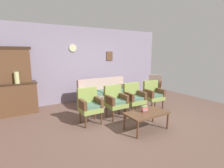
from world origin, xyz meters
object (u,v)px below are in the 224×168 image
floral_couch (105,96)px  armchair_near_couch_end (134,97)px  wingback_chair_by_fireplace (155,85)px  coffee_table (146,114)px  side_cabinet (16,98)px  vase_on_cabinet (17,78)px  book_stack_on_table (144,109)px  armchair_near_cabinet (115,100)px  armchair_by_doorway (90,104)px  armchair_row_middle (153,94)px

floral_couch → armchair_near_couch_end: bearing=-74.0°
wingback_chair_by_fireplace → coffee_table: 3.10m
side_cabinet → vase_on_cabinet: bearing=-72.0°
vase_on_cabinet → book_stack_on_table: bearing=-45.9°
armchair_near_couch_end → armchair_near_cabinet: bearing=-179.1°
armchair_by_doorway → book_stack_on_table: size_ratio=5.35×
wingback_chair_by_fireplace → floral_couch: bearing=176.6°
armchair_near_couch_end → vase_on_cabinet: bearing=151.5°
side_cabinet → book_stack_on_table: side_cabinet is taller
armchair_row_middle → armchair_near_couch_end: bearing=178.8°
armchair_by_doorway → coffee_table: armchair_by_doorway is taller
armchair_near_cabinet → armchair_row_middle: same height
floral_couch → coffee_table: bearing=-92.7°
vase_on_cabinet → coffee_table: (2.50, -2.61, -0.72)m
armchair_near_cabinet → book_stack_on_table: (0.20, -0.95, -0.00)m
armchair_near_couch_end → armchair_row_middle: size_ratio=1.00×
armchair_near_couch_end → armchair_row_middle: 0.77m
vase_on_cabinet → armchair_row_middle: (3.69, -1.61, -0.60)m
armchair_near_cabinet → armchair_near_couch_end: size_ratio=1.00×
armchair_by_doorway → book_stack_on_table: armchair_by_doorway is taller
armchair_near_couch_end → coffee_table: size_ratio=0.90×
armchair_near_cabinet → wingback_chair_by_fireplace: bearing=22.0°
floral_couch → armchair_row_middle: (1.10, -1.17, 0.17)m
side_cabinet → coffee_table: 3.78m
armchair_row_middle → book_stack_on_table: (-1.22, -0.94, -0.00)m
armchair_near_couch_end → floral_couch: bearing=106.0°
armchair_by_doorway → vase_on_cabinet: bearing=133.8°
armchair_near_cabinet → wingback_chair_by_fireplace: size_ratio=1.00×
vase_on_cabinet → wingback_chair_by_fireplace: vase_on_cabinet is taller
armchair_by_doorway → armchair_row_middle: (2.18, -0.03, 0.00)m
armchair_near_couch_end → book_stack_on_table: size_ratio=5.35×
vase_on_cabinet → armchair_row_middle: bearing=-23.6°
side_cabinet → book_stack_on_table: bearing=-47.2°
armchair_near_cabinet → armchair_row_middle: 1.42m
vase_on_cabinet → floral_couch: vase_on_cabinet is taller
armchair_near_cabinet → armchair_row_middle: (1.42, -0.01, 0.00)m
floral_couch → armchair_row_middle: bearing=-46.9°
book_stack_on_table → vase_on_cabinet: bearing=134.1°
armchair_near_cabinet → side_cabinet: bearing=142.6°
book_stack_on_table → armchair_near_couch_end: bearing=64.7°
armchair_row_middle → coffee_table: bearing=-140.0°
armchair_row_middle → book_stack_on_table: 1.54m
side_cabinet → armchair_by_doorway: side_cabinet is taller
coffee_table → vase_on_cabinet: bearing=133.7°
floral_couch → armchair_near_cabinet: (-0.32, -1.17, 0.17)m
coffee_table → armchair_by_doorway: bearing=133.6°
armchair_near_couch_end → wingback_chair_by_fireplace: 2.15m
floral_couch → armchair_near_couch_end: size_ratio=1.97×
side_cabinet → armchair_by_doorway: bearing=-48.2°
armchair_by_doorway → armchair_row_middle: same height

